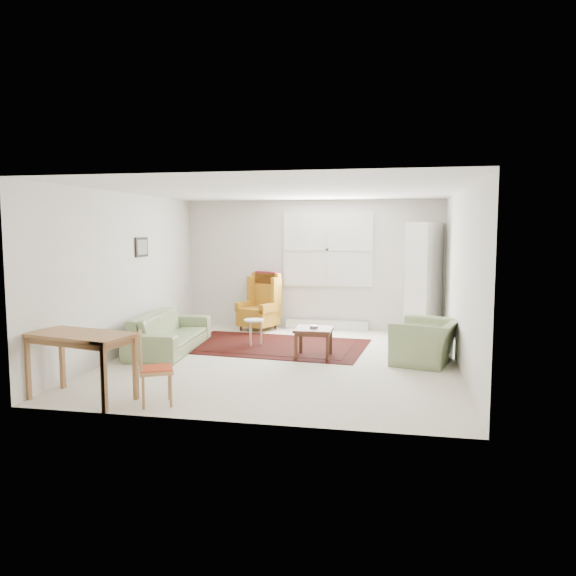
% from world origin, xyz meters
% --- Properties ---
extents(room, '(5.04, 5.54, 2.51)m').
position_xyz_m(room, '(0.02, 0.21, 1.26)').
color(room, beige).
rests_on(room, ground).
extents(rug, '(3.18, 2.20, 0.03)m').
position_xyz_m(rug, '(-0.38, 0.95, 0.02)').
color(rug, black).
rests_on(rug, ground).
extents(sofa, '(0.95, 2.12, 0.83)m').
position_xyz_m(sofa, '(-1.94, 0.31, 0.42)').
color(sofa, gray).
rests_on(sofa, ground).
extents(armchair, '(1.08, 1.17, 0.76)m').
position_xyz_m(armchair, '(2.05, 0.20, 0.38)').
color(armchair, gray).
rests_on(armchair, ground).
extents(wingback_chair, '(0.85, 0.87, 1.12)m').
position_xyz_m(wingback_chair, '(-0.99, 2.35, 0.56)').
color(wingback_chair, '#BA7D1C').
rests_on(wingback_chair, ground).
extents(coffee_table, '(0.57, 0.57, 0.46)m').
position_xyz_m(coffee_table, '(0.41, 0.25, 0.23)').
color(coffee_table, '#472316').
rests_on(coffee_table, ground).
extents(stool, '(0.42, 0.42, 0.45)m').
position_xyz_m(stool, '(-0.70, 0.93, 0.22)').
color(stool, white).
rests_on(stool, ground).
extents(cabinet, '(0.72, 0.93, 2.06)m').
position_xyz_m(cabinet, '(2.10, 2.35, 1.03)').
color(cabinet, white).
rests_on(cabinet, ground).
extents(desk, '(1.33, 0.87, 0.77)m').
position_xyz_m(desk, '(-1.88, -2.35, 0.39)').
color(desk, '#A57242').
rests_on(desk, ground).
extents(desk_chair, '(0.48, 0.48, 0.82)m').
position_xyz_m(desk_chair, '(-0.97, -2.35, 0.41)').
color(desk_chair, '#A57242').
rests_on(desk_chair, ground).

